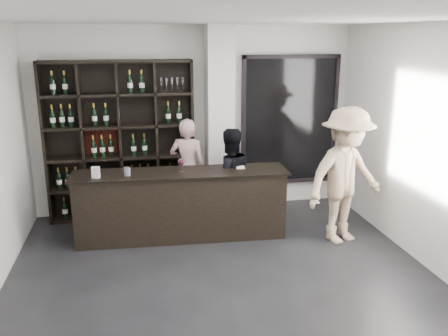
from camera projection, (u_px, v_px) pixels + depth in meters
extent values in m
cube|color=black|center=(228.00, 293.00, 5.25)|extent=(5.00, 5.50, 0.01)
cube|color=silver|center=(219.00, 123.00, 7.25)|extent=(0.40, 0.40, 2.90)
cube|color=black|center=(290.00, 121.00, 7.69)|extent=(1.60, 0.08, 2.10)
cube|color=black|center=(290.00, 121.00, 7.69)|extent=(1.48, 0.02, 1.98)
cube|color=black|center=(181.00, 206.00, 6.55)|extent=(2.84, 0.53, 0.93)
cube|color=black|center=(181.00, 173.00, 6.42)|extent=(2.92, 0.61, 0.03)
imported|color=#D4A4A4|center=(188.00, 168.00, 7.28)|extent=(0.66, 0.55, 1.54)
imported|color=black|center=(229.00, 179.00, 6.87)|extent=(0.78, 0.64, 1.48)
imported|color=tan|center=(345.00, 176.00, 6.31)|extent=(1.36, 1.03, 1.86)
cylinder|color=#9BA6B9|center=(127.00, 172.00, 6.22)|extent=(0.11, 0.11, 0.11)
cube|color=white|center=(240.00, 167.00, 6.59)|extent=(0.12, 0.12, 0.02)
cube|color=white|center=(96.00, 172.00, 6.12)|extent=(0.11, 0.08, 0.15)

